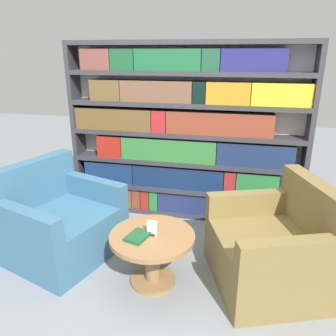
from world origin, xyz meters
TOP-DOWN VIEW (x-y plane):
  - ground_plane at (0.00, 0.00)m, footprint 14.00×14.00m
  - bookshelf at (-0.01, 1.46)m, footprint 2.66×0.30m
  - armchair_left at (-1.01, 0.36)m, footprint 1.10×1.15m
  - armchair_right at (0.95, 0.36)m, footprint 1.13×1.17m
  - coffee_table at (-0.03, 0.13)m, footprint 0.70×0.70m
  - table_sign at (-0.03, 0.13)m, footprint 0.08×0.06m
  - stray_book at (-0.13, 0.06)m, footprint 0.20×0.23m

SIDE VIEW (x-z plane):
  - ground_plane at x=0.00m, z-range 0.00..0.00m
  - armchair_left at x=-1.01m, z-range -0.14..0.75m
  - armchair_right at x=0.95m, z-range -0.14..0.75m
  - coffee_table at x=-0.03m, z-range 0.10..0.56m
  - stray_book at x=-0.13m, z-range 0.46..0.49m
  - table_sign at x=-0.03m, z-range 0.45..0.57m
  - bookshelf at x=-0.01m, z-range -0.02..1.96m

